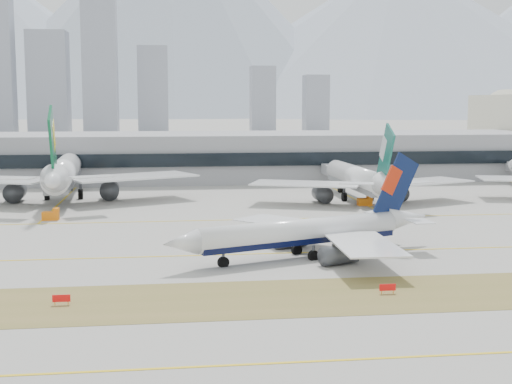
{
  "coord_description": "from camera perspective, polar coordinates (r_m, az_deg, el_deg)",
  "views": [
    {
      "loc": [
        -16.11,
        -120.45,
        25.04
      ],
      "look_at": [
        1.6,
        18.0,
        7.5
      ],
      "focal_mm": 50.0,
      "sensor_mm": 36.0,
      "label": 1
    }
  ],
  "objects": [
    {
      "name": "hold_sign_right",
      "position": [
        96.1,
        10.48,
        -7.52
      ],
      "size": [
        2.2,
        0.15,
        1.35
      ],
      "color": "red",
      "rests_on": "ground"
    },
    {
      "name": "gse_c",
      "position": [
        176.53,
        8.74,
        -0.73
      ],
      "size": [
        3.55,
        2.0,
        2.6
      ],
      "color": "orange",
      "rests_on": "ground"
    },
    {
      "name": "widebody_eva",
      "position": [
        190.34,
        -15.2,
        1.35
      ],
      "size": [
        69.67,
        68.22,
        24.87
      ],
      "rotation": [
        0.0,
        0.0,
        1.63
      ],
      "color": "white",
      "rests_on": "ground"
    },
    {
      "name": "terminal",
      "position": [
        236.49,
        -3.37,
        2.9
      ],
      "size": [
        280.0,
        43.1,
        15.0
      ],
      "color": "gray",
      "rests_on": "ground"
    },
    {
      "name": "ground",
      "position": [
        124.07,
        0.32,
        -4.48
      ],
      "size": [
        3000.0,
        3000.0,
        0.0
      ],
      "primitive_type": "plane",
      "color": "#98948E",
      "rests_on": "ground"
    },
    {
      "name": "apron_markings",
      "position": [
        72.85,
        6.1,
        -12.96
      ],
      "size": [
        360.0,
        122.22,
        0.06
      ],
      "color": "olive",
      "rests_on": "ground"
    },
    {
      "name": "mountain_ridge",
      "position": [
        1533.41,
        -5.56,
        13.0
      ],
      "size": [
        2830.0,
        1120.0,
        470.0
      ],
      "color": "#9EA8B7",
      "rests_on": "ground"
    },
    {
      "name": "gse_b",
      "position": [
        158.97,
        -16.05,
        -1.8
      ],
      "size": [
        3.55,
        2.0,
        2.6
      ],
      "color": "orange",
      "rests_on": "ground"
    },
    {
      "name": "widebody_cathay",
      "position": [
        183.5,
        8.24,
        0.98
      ],
      "size": [
        58.35,
        56.94,
        20.8
      ],
      "rotation": [
        0.0,
        0.0,
        1.59
      ],
      "color": "white",
      "rests_on": "ground"
    },
    {
      "name": "taxiing_airliner",
      "position": [
        116.67,
        4.29,
        -3.23
      ],
      "size": [
        47.88,
        40.51,
        16.75
      ],
      "rotation": [
        0.0,
        0.0,
        3.51
      ],
      "color": "white",
      "rests_on": "ground"
    },
    {
      "name": "city_skyline",
      "position": [
        581.51,
        -16.48,
        9.31
      ],
      "size": [
        342.0,
        49.8,
        140.0
      ],
      "color": "#8B8F9E",
      "rests_on": "ground"
    },
    {
      "name": "hold_sign_left",
      "position": [
        92.61,
        -15.31,
        -8.22
      ],
      "size": [
        2.2,
        0.15,
        1.35
      ],
      "color": "red",
      "rests_on": "ground"
    }
  ]
}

